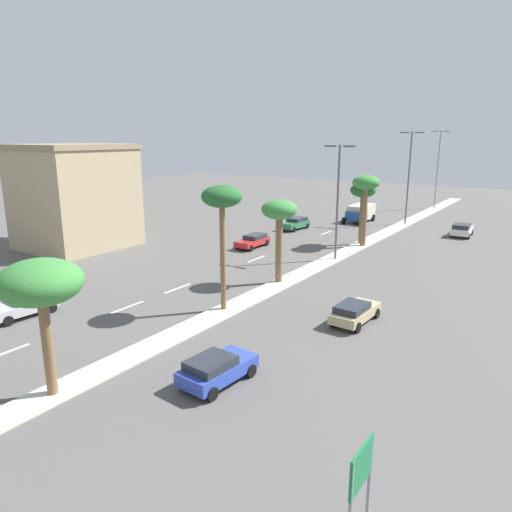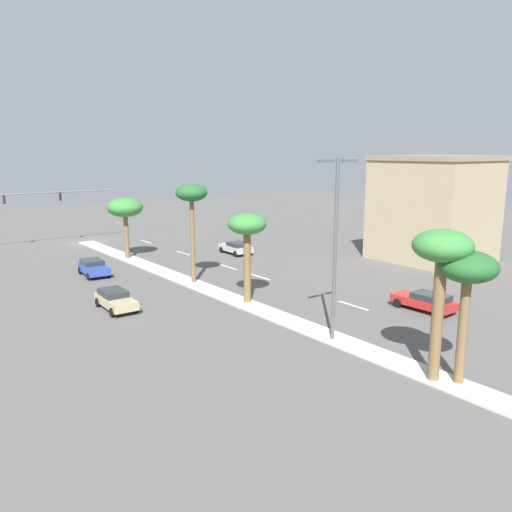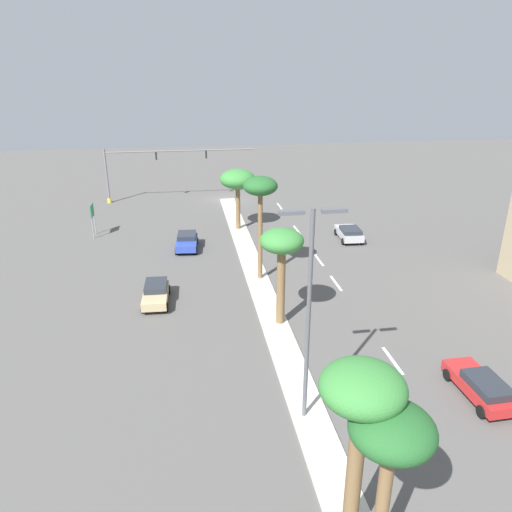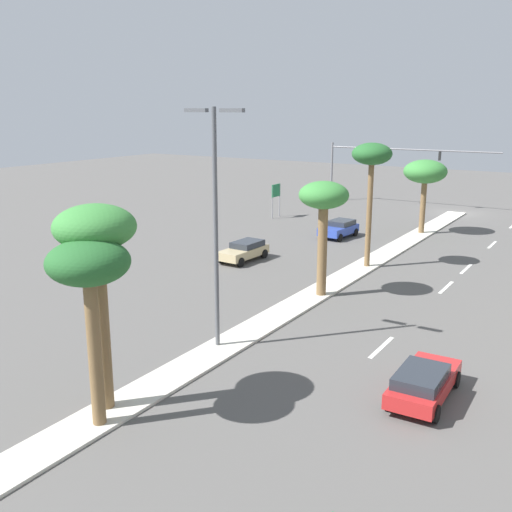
{
  "view_description": "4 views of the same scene",
  "coord_description": "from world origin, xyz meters",
  "views": [
    {
      "loc": [
        18.09,
        1.3,
        11.21
      ],
      "look_at": [
        1.24,
        26.35,
        3.57
      ],
      "focal_mm": 33.34,
      "sensor_mm": 36.0,
      "label": 1
    },
    {
      "loc": [
        21.05,
        60.42,
        10.87
      ],
      "look_at": [
        -1.93,
        30.97,
        3.14
      ],
      "focal_mm": 35.75,
      "sensor_mm": 36.0,
      "label": 2
    },
    {
      "loc": [
        5.48,
        59.47,
        15.92
      ],
      "look_at": [
        0.37,
        26.35,
        2.66
      ],
      "focal_mm": 34.06,
      "sensor_mm": 36.0,
      "label": 3
    },
    {
      "loc": [
        -14.37,
        60.97,
        10.46
      ],
      "look_at": [
        0.78,
        37.02,
        3.3
      ],
      "focal_mm": 41.45,
      "sensor_mm": 36.0,
      "label": 4
    }
  ],
  "objects": [
    {
      "name": "sedan_tan_leading",
      "position": [
        7.8,
        27.47,
        0.71
      ],
      "size": [
        1.97,
        4.15,
        1.32
      ],
      "color": "tan",
      "rests_on": "ground"
    },
    {
      "name": "sedan_silver_rear",
      "position": [
        -10.25,
        16.83,
        0.71
      ],
      "size": [
        2.25,
        4.16,
        1.3
      ],
      "color": "#B2B2B7",
      "rests_on": "ground"
    },
    {
      "name": "street_lamp_outboard",
      "position": [
        0.28,
        41.03,
        6.15
      ],
      "size": [
        2.9,
        0.24,
        10.36
      ],
      "color": "#515459",
      "rests_on": "median_curb"
    },
    {
      "name": "palm_tree_rear",
      "position": [
        -0.21,
        24.68,
        7.21
      ],
      "size": [
        2.58,
        2.58,
        8.14
      ],
      "color": "brown",
      "rests_on": "median_curb"
    },
    {
      "name": "palm_tree_mid",
      "position": [
        0.01,
        12.0,
        5.17
      ],
      "size": [
        3.55,
        3.55,
        6.14
      ],
      "color": "brown",
      "rests_on": "median_curb"
    },
    {
      "name": "sedan_red_center",
      "position": [
        -8.97,
        40.97,
        0.71
      ],
      "size": [
        1.95,
        4.4,
        1.3
      ],
      "color": "red",
      "rests_on": "ground"
    },
    {
      "name": "palm_tree_front",
      "position": [
        -0.38,
        31.93,
        5.44
      ],
      "size": [
        2.75,
        2.75,
        6.44
      ],
      "color": "brown",
      "rests_on": "median_curb"
    },
    {
      "name": "palm_tree_left",
      "position": [
        -0.33,
        48.64,
        5.45
      ],
      "size": [
        2.66,
        2.66,
        6.34
      ],
      "color": "brown",
      "rests_on": "median_curb"
    },
    {
      "name": "lane_stripe_front",
      "position": [
        -5.96,
        26.39,
        0.01
      ],
      "size": [
        0.2,
        2.8,
        0.01
      ],
      "primitive_type": "cube",
      "color": "silver",
      "rests_on": "ground"
    },
    {
      "name": "sedan_blue_near",
      "position": [
        5.38,
        16.91,
        0.74
      ],
      "size": [
        2.22,
        3.97,
        1.38
      ],
      "color": "#2D47AD",
      "rests_on": "ground"
    },
    {
      "name": "lane_stripe_right",
      "position": [
        -5.96,
        37.13,
        0.01
      ],
      "size": [
        0.2,
        2.8,
        0.01
      ],
      "primitive_type": "cube",
      "color": "silver",
      "rests_on": "ground"
    },
    {
      "name": "lane_stripe_left",
      "position": [
        -5.96,
        21.48,
        0.01
      ],
      "size": [
        0.2,
        2.8,
        0.01
      ],
      "primitive_type": "cube",
      "color": "silver",
      "rests_on": "ground"
    },
    {
      "name": "directional_road_sign",
      "position": [
        14.35,
        11.93,
        2.33
      ],
      "size": [
        0.1,
        1.51,
        3.25
      ],
      "color": "gray",
      "rests_on": "ground"
    },
    {
      "name": "lane_stripe_outboard",
      "position": [
        -5.96,
        13.09,
        0.01
      ],
      "size": [
        0.2,
        2.8,
        0.01
      ],
      "primitive_type": "cube",
      "color": "silver",
      "rests_on": "ground"
    },
    {
      "name": "ground_plane",
      "position": [
        0.0,
        36.39,
        0.0
      ],
      "size": [
        160.0,
        160.0,
        0.0
      ],
      "primitive_type": "plane",
      "color": "#565451"
    },
    {
      "name": "palm_tree_right",
      "position": [
        0.32,
        47.69,
        6.15
      ],
      "size": [
        2.75,
        2.75,
        7.27
      ],
      "color": "brown",
      "rests_on": "median_curb"
    },
    {
      "name": "traffic_signal_gantry",
      "position": [
        9.66,
        -0.79,
        4.36
      ],
      "size": [
        18.4,
        0.53,
        6.6
      ],
      "color": "slate",
      "rests_on": "ground"
    },
    {
      "name": "lane_stripe_inboard",
      "position": [
        -5.96,
        4.0,
        0.01
      ],
      "size": [
        0.2,
        2.8,
        0.01
      ],
      "primitive_type": "cube",
      "color": "silver",
      "rests_on": "ground"
    }
  ]
}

